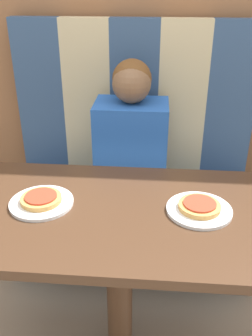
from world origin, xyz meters
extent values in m
cube|color=brown|center=(0.00, 0.91, 1.30)|extent=(7.00, 0.05, 2.60)
cube|color=navy|center=(0.00, 0.60, 0.23)|extent=(1.22, 0.50, 0.46)
cube|color=navy|center=(-0.49, 0.82, 0.86)|extent=(0.24, 0.07, 0.79)
cube|color=tan|center=(-0.24, 0.82, 0.86)|extent=(0.24, 0.07, 0.79)
cube|color=navy|center=(0.00, 0.82, 0.86)|extent=(0.24, 0.07, 0.79)
cube|color=tan|center=(0.24, 0.82, 0.86)|extent=(0.24, 0.07, 0.79)
cube|color=navy|center=(0.49, 0.82, 0.86)|extent=(0.24, 0.07, 0.79)
cube|color=#422B1C|center=(0.00, 0.00, 0.71)|extent=(1.10, 0.64, 0.03)
cylinder|color=#422B1C|center=(0.00, 0.00, 0.34)|extent=(0.10, 0.10, 0.69)
cube|color=#2356B2|center=(0.00, 0.60, 0.69)|extent=(0.34, 0.24, 0.45)
sphere|color=brown|center=(0.00, 0.60, 1.00)|extent=(0.18, 0.18, 0.18)
sphere|color=brown|center=(0.00, 0.62, 1.01)|extent=(0.18, 0.18, 0.18)
cylinder|color=white|center=(-0.27, 0.01, 0.73)|extent=(0.22, 0.22, 0.01)
cylinder|color=white|center=(0.27, 0.01, 0.73)|extent=(0.22, 0.22, 0.01)
cylinder|color=#C68E47|center=(-0.27, 0.01, 0.74)|extent=(0.14, 0.14, 0.02)
cylinder|color=#B73823|center=(-0.27, 0.01, 0.76)|extent=(0.11, 0.11, 0.01)
cylinder|color=#C68E47|center=(0.27, 0.01, 0.74)|extent=(0.14, 0.14, 0.02)
cylinder|color=#B73823|center=(0.27, 0.01, 0.76)|extent=(0.11, 0.11, 0.01)
camera|label=1|loc=(0.11, -1.06, 1.44)|focal=40.00mm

